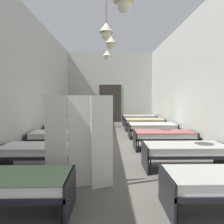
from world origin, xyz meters
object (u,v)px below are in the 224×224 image
bed_left_row_4 (77,122)px  bed_right_row_4 (144,122)px  bed_left_row_3 (71,127)px  bed_right_row_1 (185,150)px  bed_right_row_3 (152,127)px  nurse_near_aisle (104,118)px  bed_left_row_2 (61,136)px  bed_right_row_5 (139,118)px  bed_left_row_0 (5,184)px  bed_left_row_1 (43,151)px  privacy_screen (79,142)px  bed_right_row_2 (164,135)px  bed_left_row_5 (82,118)px

bed_left_row_4 → bed_right_row_4: same height
bed_left_row_3 → bed_right_row_1: bearing=-48.4°
bed_right_row_3 → bed_right_row_4: (0.00, 1.84, 0.00)m
nurse_near_aisle → bed_left_row_2: bearing=86.7°
bed_left_row_3 → bed_right_row_5: size_ratio=1.00×
bed_right_row_4 → bed_right_row_5: 1.84m
bed_right_row_3 → bed_right_row_5: size_ratio=1.00×
bed_left_row_3 → bed_right_row_5: bearing=48.4°
bed_left_row_0 → bed_left_row_1: 1.84m
bed_right_row_4 → privacy_screen: (-2.31, -6.47, 0.41)m
bed_left_row_2 → bed_left_row_3: same height
bed_left_row_0 → bed_right_row_5: same height
bed_left_row_1 → bed_right_row_4: 6.40m
bed_right_row_3 → bed_left_row_4: same height
bed_left_row_0 → bed_right_row_5: bearing=70.5°
bed_left_row_2 → bed_right_row_5: 6.40m
privacy_screen → bed_right_row_2: bearing=44.4°
privacy_screen → bed_left_row_1: bearing=128.5°
bed_right_row_5 → bed_left_row_1: bearing=-113.9°
nurse_near_aisle → bed_right_row_5: bearing=-145.6°
bed_left_row_5 → bed_right_row_1: bearing=-66.1°
bed_left_row_0 → bed_left_row_2: (0.00, 3.67, 0.00)m
bed_right_row_1 → bed_right_row_4: bearing=90.0°
bed_right_row_5 → bed_right_row_2: bearing=-90.0°
bed_left_row_5 → privacy_screen: bearing=-83.5°
nurse_near_aisle → bed_right_row_4: bearing=165.2°
bed_right_row_4 → bed_left_row_2: bearing=-131.6°
bed_left_row_3 → nurse_near_aisle: size_ratio=1.28×
bed_right_row_1 → bed_left_row_2: bearing=150.6°
bed_right_row_5 → privacy_screen: 8.63m
bed_right_row_3 → nurse_near_aisle: (-2.00, 2.84, 0.09)m
bed_left_row_1 → bed_left_row_2: size_ratio=1.00×
bed_right_row_2 → nurse_near_aisle: (-2.00, 4.67, 0.09)m
bed_left_row_5 → privacy_screen: privacy_screen is taller
bed_left_row_1 → privacy_screen: privacy_screen is taller
bed_left_row_3 → bed_right_row_3: bearing=0.0°
bed_right_row_2 → bed_left_row_5: size_ratio=1.00×
bed_left_row_2 → bed_left_row_3: (0.00, 1.84, 0.00)m
bed_right_row_3 → nurse_near_aisle: size_ratio=1.28×
bed_left_row_1 → bed_right_row_3: 4.91m
bed_right_row_3 → privacy_screen: 5.19m
bed_left_row_2 → bed_left_row_3: bearing=90.0°
bed_left_row_2 → nurse_near_aisle: size_ratio=1.28×
bed_left_row_2 → bed_left_row_5: same height
bed_left_row_2 → privacy_screen: bearing=-71.2°
bed_left_row_2 → bed_right_row_3: bearing=29.4°
bed_right_row_4 → nurse_near_aisle: bearing=153.4°
bed_left_row_4 → nurse_near_aisle: nurse_near_aisle is taller
bed_left_row_1 → bed_right_row_3: same height
bed_left_row_4 → privacy_screen: 6.55m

